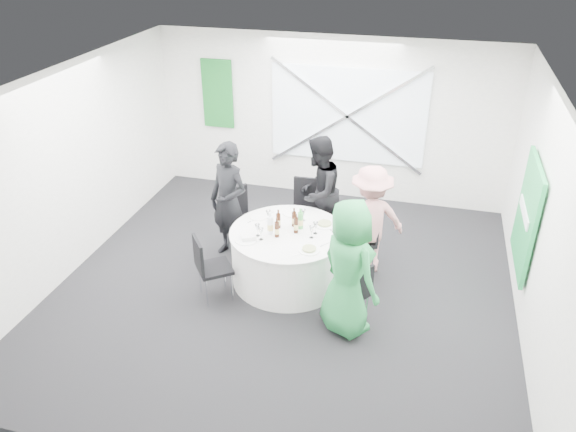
% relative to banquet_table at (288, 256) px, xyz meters
% --- Properties ---
extents(floor, '(6.00, 6.00, 0.00)m').
position_rel_banquet_table_xyz_m(floor, '(0.00, -0.20, -0.38)').
color(floor, black).
rests_on(floor, ground).
extents(ceiling, '(6.00, 6.00, 0.00)m').
position_rel_banquet_table_xyz_m(ceiling, '(0.00, -0.20, 2.42)').
color(ceiling, white).
rests_on(ceiling, wall_back).
extents(wall_back, '(6.00, 0.00, 6.00)m').
position_rel_banquet_table_xyz_m(wall_back, '(0.00, 2.80, 1.02)').
color(wall_back, white).
rests_on(wall_back, floor).
extents(wall_front, '(6.00, 0.00, 6.00)m').
position_rel_banquet_table_xyz_m(wall_front, '(0.00, -3.20, 1.02)').
color(wall_front, white).
rests_on(wall_front, floor).
extents(wall_left, '(0.00, 6.00, 6.00)m').
position_rel_banquet_table_xyz_m(wall_left, '(-3.00, -0.20, 1.02)').
color(wall_left, white).
rests_on(wall_left, floor).
extents(wall_right, '(0.00, 6.00, 6.00)m').
position_rel_banquet_table_xyz_m(wall_right, '(3.00, -0.20, 1.02)').
color(wall_right, white).
rests_on(wall_right, floor).
extents(window_panel, '(2.60, 0.03, 1.60)m').
position_rel_banquet_table_xyz_m(window_panel, '(0.30, 2.76, 1.12)').
color(window_panel, silver).
rests_on(window_panel, wall_back).
extents(window_brace_a, '(2.63, 0.05, 1.84)m').
position_rel_banquet_table_xyz_m(window_brace_a, '(0.30, 2.72, 1.12)').
color(window_brace_a, silver).
rests_on(window_brace_a, window_panel).
extents(window_brace_b, '(2.63, 0.05, 1.84)m').
position_rel_banquet_table_xyz_m(window_brace_b, '(0.30, 2.72, 1.12)').
color(window_brace_b, silver).
rests_on(window_brace_b, window_panel).
extents(green_banner, '(0.55, 0.04, 1.20)m').
position_rel_banquet_table_xyz_m(green_banner, '(-2.00, 2.75, 1.32)').
color(green_banner, '#136323').
rests_on(green_banner, wall_back).
extents(green_sign, '(0.05, 1.20, 1.40)m').
position_rel_banquet_table_xyz_m(green_sign, '(2.94, 0.40, 0.82)').
color(green_sign, green).
rests_on(green_sign, wall_right).
extents(banquet_table, '(1.56, 1.56, 0.76)m').
position_rel_banquet_table_xyz_m(banquet_table, '(0.00, 0.00, 0.00)').
color(banquet_table, white).
rests_on(banquet_table, floor).
extents(chair_back, '(0.45, 0.46, 0.97)m').
position_rel_banquet_table_xyz_m(chair_back, '(-0.04, 1.18, 0.19)').
color(chair_back, black).
rests_on(chair_back, floor).
extents(chair_back_left, '(0.61, 0.61, 0.96)m').
position_rel_banquet_table_xyz_m(chair_back_left, '(-0.89, 0.64, 0.19)').
color(chair_back_left, black).
rests_on(chair_back_left, floor).
extents(chair_back_right, '(0.57, 0.56, 0.91)m').
position_rel_banquet_table_xyz_m(chair_back_right, '(0.95, 0.55, 0.15)').
color(chair_back_right, black).
rests_on(chair_back_right, floor).
extents(chair_front_right, '(0.53, 0.52, 0.83)m').
position_rel_banquet_table_xyz_m(chair_front_right, '(1.02, -0.69, 0.10)').
color(chair_front_right, black).
rests_on(chair_front_right, floor).
extents(chair_front_left, '(0.58, 0.58, 0.91)m').
position_rel_banquet_table_xyz_m(chair_front_left, '(-0.88, -0.67, 0.15)').
color(chair_front_left, black).
rests_on(chair_front_left, floor).
extents(person_man_back_left, '(0.75, 0.64, 1.75)m').
position_rel_banquet_table_xyz_m(person_man_back_left, '(-0.98, 0.41, 0.50)').
color(person_man_back_left, black).
rests_on(person_man_back_left, floor).
extents(person_man_back, '(0.58, 0.89, 1.70)m').
position_rel_banquet_table_xyz_m(person_man_back, '(0.17, 1.10, 0.47)').
color(person_man_back, black).
rests_on(person_man_back, floor).
extents(person_woman_pink, '(1.12, 0.90, 1.58)m').
position_rel_banquet_table_xyz_m(person_woman_pink, '(1.01, 0.55, 0.41)').
color(person_woman_pink, '#D4898A').
rests_on(person_woman_pink, floor).
extents(person_woman_green, '(1.00, 0.97, 1.73)m').
position_rel_banquet_table_xyz_m(person_woman_green, '(0.94, -0.81, 0.49)').
color(person_woman_green, '#258A44').
rests_on(person_woman_green, floor).
extents(plate_back, '(0.25, 0.25, 0.01)m').
position_rel_banquet_table_xyz_m(plate_back, '(-0.09, 0.51, 0.39)').
color(plate_back, white).
rests_on(plate_back, banquet_table).
extents(plate_back_left, '(0.25, 0.25, 0.01)m').
position_rel_banquet_table_xyz_m(plate_back_left, '(-0.50, 0.30, 0.39)').
color(plate_back_left, white).
rests_on(plate_back_left, banquet_table).
extents(plate_back_right, '(0.28, 0.28, 0.04)m').
position_rel_banquet_table_xyz_m(plate_back_right, '(0.43, 0.30, 0.40)').
color(plate_back_right, white).
rests_on(plate_back_right, banquet_table).
extents(plate_front_right, '(0.27, 0.27, 0.04)m').
position_rel_banquet_table_xyz_m(plate_front_right, '(0.38, -0.38, 0.40)').
color(plate_front_right, white).
rests_on(plate_front_right, banquet_table).
extents(plate_front_left, '(0.29, 0.29, 0.01)m').
position_rel_banquet_table_xyz_m(plate_front_left, '(-0.47, -0.35, 0.39)').
color(plate_front_left, white).
rests_on(plate_front_left, banquet_table).
extents(napkin, '(0.22, 0.19, 0.05)m').
position_rel_banquet_table_xyz_m(napkin, '(-0.44, -0.33, 0.42)').
color(napkin, white).
rests_on(napkin, plate_front_left).
extents(beer_bottle_a, '(0.06, 0.06, 0.27)m').
position_rel_banquet_table_xyz_m(beer_bottle_a, '(-0.15, 0.08, 0.48)').
color(beer_bottle_a, '#3A180A').
rests_on(beer_bottle_a, banquet_table).
extents(beer_bottle_b, '(0.06, 0.06, 0.27)m').
position_rel_banquet_table_xyz_m(beer_bottle_b, '(0.04, 0.18, 0.48)').
color(beer_bottle_b, '#3A180A').
rests_on(beer_bottle_b, banquet_table).
extents(beer_bottle_c, '(0.06, 0.06, 0.28)m').
position_rel_banquet_table_xyz_m(beer_bottle_c, '(0.11, 0.01, 0.49)').
color(beer_bottle_c, '#3A180A').
rests_on(beer_bottle_c, banquet_table).
extents(beer_bottle_d, '(0.06, 0.06, 0.27)m').
position_rel_banquet_table_xyz_m(beer_bottle_d, '(-0.11, -0.16, 0.49)').
color(beer_bottle_d, '#3A180A').
rests_on(beer_bottle_d, banquet_table).
extents(green_water_bottle, '(0.08, 0.08, 0.29)m').
position_rel_banquet_table_xyz_m(green_water_bottle, '(0.13, 0.14, 0.49)').
color(green_water_bottle, green).
rests_on(green_water_bottle, banquet_table).
extents(clear_water_bottle, '(0.08, 0.08, 0.31)m').
position_rel_banquet_table_xyz_m(clear_water_bottle, '(-0.21, -0.10, 0.50)').
color(clear_water_bottle, white).
rests_on(clear_water_bottle, banquet_table).
extents(wine_glass_a, '(0.07, 0.07, 0.17)m').
position_rel_banquet_table_xyz_m(wine_glass_a, '(0.12, 0.35, 0.50)').
color(wine_glass_a, white).
rests_on(wine_glass_a, banquet_table).
extents(wine_glass_b, '(0.07, 0.07, 0.17)m').
position_rel_banquet_table_xyz_m(wine_glass_b, '(-0.36, -0.20, 0.50)').
color(wine_glass_b, white).
rests_on(wine_glass_b, banquet_table).
extents(wine_glass_c, '(0.07, 0.07, 0.17)m').
position_rel_banquet_table_xyz_m(wine_glass_c, '(0.33, -0.07, 0.50)').
color(wine_glass_c, white).
rests_on(wine_glass_c, banquet_table).
extents(wine_glass_d, '(0.07, 0.07, 0.17)m').
position_rel_banquet_table_xyz_m(wine_glass_d, '(-0.33, 0.21, 0.50)').
color(wine_glass_d, white).
rests_on(wine_glass_d, banquet_table).
extents(wine_glass_e, '(0.07, 0.07, 0.17)m').
position_rel_banquet_table_xyz_m(wine_glass_e, '(-0.29, -0.28, 0.50)').
color(wine_glass_e, white).
rests_on(wine_glass_e, banquet_table).
extents(wine_glass_f, '(0.07, 0.07, 0.17)m').
position_rel_banquet_table_xyz_m(wine_glass_f, '(0.36, 0.05, 0.50)').
color(wine_glass_f, white).
rests_on(wine_glass_f, banquet_table).
extents(fork_a, '(0.11, 0.12, 0.01)m').
position_rel_banquet_table_xyz_m(fork_a, '(0.28, -0.50, 0.38)').
color(fork_a, silver).
rests_on(fork_a, banquet_table).
extents(knife_a, '(0.10, 0.13, 0.01)m').
position_rel_banquet_table_xyz_m(knife_a, '(0.54, -0.20, 0.38)').
color(knife_a, silver).
rests_on(knife_a, banquet_table).
extents(fork_b, '(0.10, 0.13, 0.01)m').
position_rel_banquet_table_xyz_m(fork_b, '(0.55, 0.18, 0.38)').
color(fork_b, silver).
rests_on(fork_b, banquet_table).
extents(knife_b, '(0.08, 0.14, 0.01)m').
position_rel_banquet_table_xyz_m(knife_b, '(0.42, 0.40, 0.38)').
color(knife_b, silver).
rests_on(knife_b, banquet_table).
extents(fork_c, '(0.09, 0.13, 0.01)m').
position_rel_banquet_table_xyz_m(fork_c, '(-0.37, 0.44, 0.38)').
color(fork_c, silver).
rests_on(fork_c, banquet_table).
extents(knife_c, '(0.09, 0.13, 0.01)m').
position_rel_banquet_table_xyz_m(knife_c, '(-0.55, 0.16, 0.38)').
color(knife_c, silver).
rests_on(knife_c, banquet_table).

